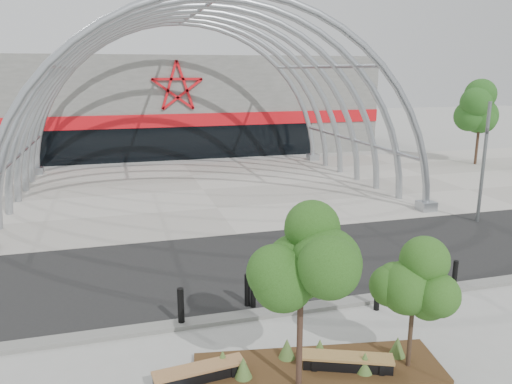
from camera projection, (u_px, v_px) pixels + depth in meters
name	position (u px, v px, depth m)	size (l,w,h in m)	color
ground	(292.00, 307.00, 14.89)	(140.00, 140.00, 0.00)	#9B9B95
road	(260.00, 264.00, 18.16)	(140.00, 7.00, 0.02)	black
forecourt	(203.00, 190.00, 29.37)	(60.00, 17.00, 0.04)	#A09A90
kerb	(295.00, 309.00, 14.65)	(60.00, 0.50, 0.12)	slate
arena_building	(168.00, 103.00, 45.20)	(34.00, 15.24, 8.00)	#63635E
vault_canopy	(203.00, 190.00, 29.37)	(20.80, 15.80, 20.36)	#9CA1A7
planting_bed	(315.00, 364.00, 11.74)	(6.03, 2.70, 0.62)	#312310
signal_pole	(484.00, 161.00, 22.59)	(0.43, 0.76, 5.54)	slate
street_tree_0	(301.00, 266.00, 10.32)	(1.79, 1.79, 4.09)	black
street_tree_1	(415.00, 282.00, 11.27)	(1.31, 1.31, 3.10)	black
bench_0	(199.00, 376.00, 11.20)	(2.12, 0.68, 0.44)	black
bench_1	(347.00, 364.00, 11.63)	(2.12, 1.22, 0.44)	black
bollard_0	(181.00, 307.00, 13.67)	(0.18, 0.18, 1.12)	black
bollard_1	(247.00, 290.00, 14.85)	(0.16, 0.16, 1.01)	black
bollard_2	(253.00, 292.00, 14.76)	(0.16, 0.16, 1.01)	black
bollard_3	(377.00, 293.00, 14.61)	(0.17, 0.17, 1.04)	black
bollard_4	(455.00, 275.00, 15.97)	(0.16, 0.16, 0.99)	black
bg_tree_1	(481.00, 107.00, 36.26)	(2.70, 2.70, 5.91)	#301E15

